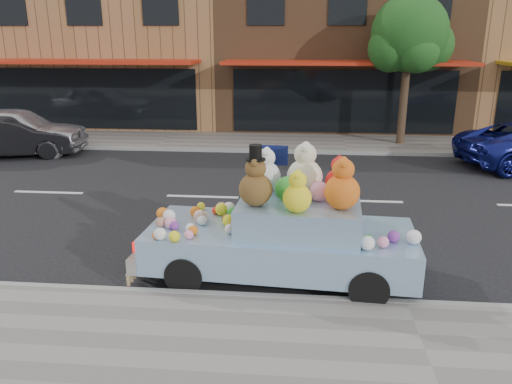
# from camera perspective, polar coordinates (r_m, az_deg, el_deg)

# --- Properties ---
(ground) EXTENTS (120.00, 120.00, 0.00)m
(ground) POSITION_cam_1_polar(r_m,az_deg,el_deg) (12.38, 12.36, -1.05)
(ground) COLOR black
(ground) RESTS_ON ground
(near_sidewalk) EXTENTS (60.00, 3.00, 0.12)m
(near_sidewalk) POSITION_cam_1_polar(r_m,az_deg,el_deg) (6.60, 19.36, -18.69)
(near_sidewalk) COLOR gray
(near_sidewalk) RESTS_ON ground
(far_sidewalk) EXTENTS (60.00, 3.00, 0.12)m
(far_sidewalk) POSITION_cam_1_polar(r_m,az_deg,el_deg) (18.61, 10.02, 5.48)
(far_sidewalk) COLOR gray
(far_sidewalk) RESTS_ON ground
(near_kerb) EXTENTS (60.00, 0.12, 0.13)m
(near_kerb) POSITION_cam_1_polar(r_m,az_deg,el_deg) (7.82, 16.76, -12.26)
(near_kerb) COLOR gray
(near_kerb) RESTS_ON ground
(far_kerb) EXTENTS (60.00, 0.12, 0.13)m
(far_kerb) POSITION_cam_1_polar(r_m,az_deg,el_deg) (17.15, 10.42, 4.45)
(far_kerb) COLOR gray
(far_kerb) RESTS_ON ground
(storefront_left) EXTENTS (10.00, 9.80, 7.30)m
(storefront_left) POSITION_cam_1_polar(r_m,az_deg,el_deg) (25.07, -15.07, 16.45)
(storefront_left) COLOR #98673F
(storefront_left) RESTS_ON ground
(storefront_mid) EXTENTS (10.00, 9.80, 7.30)m
(storefront_mid) POSITION_cam_1_polar(r_m,az_deg,el_deg) (23.68, 9.42, 16.77)
(storefront_mid) COLOR brown
(storefront_mid) RESTS_ON ground
(street_tree) EXTENTS (3.00, 2.70, 5.22)m
(street_tree) POSITION_cam_1_polar(r_m,az_deg,el_deg) (18.57, 17.13, 16.27)
(street_tree) COLOR #38281C
(street_tree) RESTS_ON ground
(car_silver) EXTENTS (4.89, 2.49, 1.59)m
(car_silver) POSITION_cam_1_polar(r_m,az_deg,el_deg) (18.71, -25.86, 6.36)
(car_silver) COLOR silver
(car_silver) RESTS_ON ground
(car_dark) EXTENTS (4.14, 2.40, 1.29)m
(car_dark) POSITION_cam_1_polar(r_m,az_deg,el_deg) (18.26, -25.95, 5.62)
(car_dark) COLOR black
(car_dark) RESTS_ON ground
(art_car) EXTENTS (4.59, 2.04, 2.30)m
(art_car) POSITION_cam_1_polar(r_m,az_deg,el_deg) (8.13, 3.08, -4.44)
(art_car) COLOR black
(art_car) RESTS_ON ground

